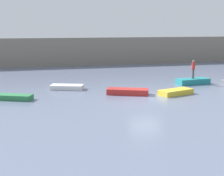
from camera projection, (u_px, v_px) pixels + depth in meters
The scene contains 8 objects.
ground_plane at pixel (145, 97), 25.61m from camera, with size 120.00×120.00×0.00m, color slate.
embankment_wall at pixel (90, 51), 46.67m from camera, with size 80.00×1.20×3.89m, color gray.
rowboat_green at pixel (12, 97), 24.70m from camera, with size 3.06×0.98×0.39m, color #2D7F47.
rowboat_white at pixel (67, 87), 28.77m from camera, with size 2.81×1.20×0.39m, color white.
rowboat_red at pixel (128, 92), 26.60m from camera, with size 3.30×1.18×0.46m, color red.
rowboat_yellow at pixel (176, 92), 26.58m from camera, with size 2.89×1.17×0.41m, color gold.
rowboat_teal at pixel (193, 81), 31.45m from camera, with size 3.13×1.29×0.52m, color teal.
person_red_shirt at pixel (193, 68), 31.23m from camera, with size 0.32×0.32×1.76m.
Camera 1 is at (-8.82, -23.59, 5.37)m, focal length 53.06 mm.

